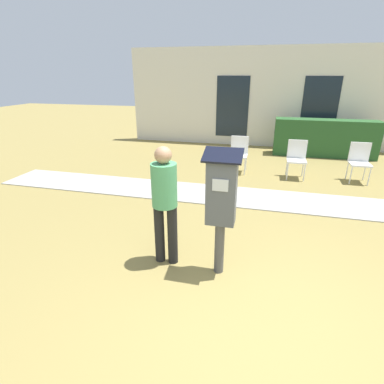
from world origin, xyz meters
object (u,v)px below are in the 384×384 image
object	(u,v)px
parking_meter	(221,198)
person_standing	(165,198)
outdoor_chair_left	(239,151)
outdoor_chair_middle	(297,156)
outdoor_chair_right	(360,159)

from	to	relation	value
parking_meter	person_standing	bearing A→B (deg)	175.58
parking_meter	outdoor_chair_left	xyz separation A→B (m)	(-0.20, 4.31, -0.49)
parking_meter	outdoor_chair_middle	bearing A→B (deg)	74.10
outdoor_chair_middle	outdoor_chair_right	xyz separation A→B (m)	(1.39, 0.06, 0.00)
person_standing	outdoor_chair_middle	xyz separation A→B (m)	(1.91, 4.12, -0.40)
outdoor_chair_left	outdoor_chair_middle	size ratio (longest dim) A/B	1.00
parking_meter	person_standing	xyz separation A→B (m)	(-0.72, 0.06, -0.09)
outdoor_chair_middle	outdoor_chair_left	bearing A→B (deg)	-173.14
parking_meter	outdoor_chair_left	bearing A→B (deg)	92.67
parking_meter	outdoor_chair_right	world-z (taller)	parking_meter
person_standing	outdoor_chair_middle	distance (m)	4.56
parking_meter	outdoor_chair_right	size ratio (longest dim) A/B	1.77
outdoor_chair_left	outdoor_chair_middle	distance (m)	1.40
person_standing	outdoor_chair_right	size ratio (longest dim) A/B	1.76
parking_meter	outdoor_chair_middle	size ratio (longest dim) A/B	1.77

